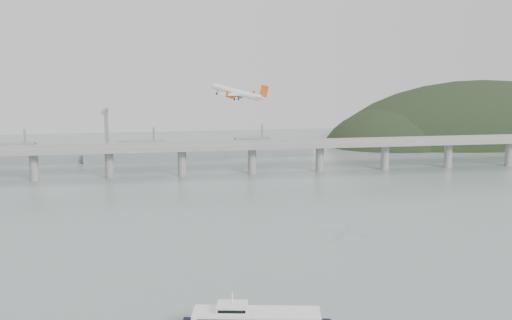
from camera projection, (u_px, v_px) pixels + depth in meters
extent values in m
plane|color=slate|center=(278.00, 275.00, 233.30)|extent=(900.00, 900.00, 0.00)
cube|color=gray|center=(224.00, 147.00, 424.31)|extent=(800.00, 22.00, 2.20)
cube|color=gray|center=(226.00, 146.00, 413.75)|extent=(800.00, 0.60, 1.80)
cube|color=gray|center=(223.00, 142.00, 434.17)|extent=(800.00, 0.60, 1.80)
cylinder|color=gray|center=(34.00, 167.00, 406.26)|extent=(6.00, 6.00, 21.00)
cylinder|color=gray|center=(109.00, 165.00, 413.91)|extent=(6.00, 6.00, 21.00)
cylinder|color=gray|center=(182.00, 163.00, 421.56)|extent=(6.00, 6.00, 21.00)
cylinder|color=gray|center=(252.00, 161.00, 429.21)|extent=(6.00, 6.00, 21.00)
cylinder|color=gray|center=(320.00, 159.00, 436.86)|extent=(6.00, 6.00, 21.00)
cylinder|color=gray|center=(385.00, 157.00, 444.51)|extent=(6.00, 6.00, 21.00)
cylinder|color=gray|center=(448.00, 155.00, 452.16)|extent=(6.00, 6.00, 21.00)
cylinder|color=gray|center=(509.00, 154.00, 459.81)|extent=(6.00, 6.00, 21.00)
ellipsoid|color=black|center=(479.00, 158.00, 598.71)|extent=(320.00, 150.00, 156.00)
ellipsoid|color=black|center=(393.00, 157.00, 573.40)|extent=(140.00, 110.00, 96.00)
cube|color=slate|center=(26.00, 158.00, 472.24)|extent=(95.67, 20.15, 8.00)
cube|color=slate|center=(13.00, 148.00, 469.39)|extent=(33.90, 15.02, 8.00)
cylinder|color=slate|center=(25.00, 138.00, 469.44)|extent=(1.60, 1.60, 14.00)
cube|color=slate|center=(154.00, 156.00, 482.68)|extent=(110.55, 21.43, 8.00)
cube|color=slate|center=(140.00, 146.00, 479.60)|extent=(39.01, 16.73, 8.00)
cylinder|color=slate|center=(154.00, 136.00, 479.88)|extent=(1.60, 1.60, 14.00)
cube|color=slate|center=(262.00, 151.00, 506.18)|extent=(85.00, 13.60, 8.00)
cube|color=slate|center=(252.00, 142.00, 503.47)|extent=(29.75, 11.90, 8.00)
cylinder|color=slate|center=(262.00, 132.00, 503.37)|extent=(1.60, 1.60, 14.00)
cube|color=slate|center=(107.00, 132.00, 507.80)|extent=(3.00, 3.00, 40.00)
cube|color=slate|center=(105.00, 112.00, 494.92)|extent=(3.00, 28.00, 3.00)
cube|color=white|center=(257.00, 318.00, 181.36)|extent=(39.68, 16.03, 4.60)
cube|color=black|center=(257.00, 308.00, 185.73)|extent=(34.43, 6.46, 0.92)
cube|color=black|center=(257.00, 315.00, 186.12)|extent=(34.43, 6.46, 0.92)
cube|color=white|center=(232.00, 307.00, 180.94)|extent=(10.22, 8.00, 2.39)
cube|color=black|center=(232.00, 312.00, 177.72)|extent=(8.17, 1.60, 0.92)
cylinder|color=white|center=(232.00, 298.00, 180.42)|extent=(0.54, 0.54, 3.68)
cylinder|color=white|center=(236.00, 92.00, 296.15)|extent=(21.56, 17.38, 8.28)
cone|color=white|center=(212.00, 85.00, 301.37)|extent=(5.18, 4.96, 3.86)
cone|color=white|center=(262.00, 98.00, 290.67)|extent=(5.85, 5.28, 4.04)
cube|color=white|center=(238.00, 94.00, 296.01)|extent=(20.02, 27.24, 2.75)
cube|color=white|center=(261.00, 97.00, 290.87)|extent=(8.11, 10.31, 1.34)
cube|color=#E95A0F|center=(264.00, 91.00, 289.93)|extent=(4.52, 2.84, 6.41)
cylinder|color=#E95A0F|center=(239.00, 96.00, 301.11)|extent=(4.43, 4.02, 2.77)
cylinder|color=black|center=(236.00, 95.00, 301.80)|extent=(1.74, 1.98, 2.04)
cube|color=white|center=(239.00, 94.00, 300.93)|extent=(2.11, 1.46, 1.50)
cylinder|color=#E95A0F|center=(230.00, 96.00, 292.40)|extent=(4.43, 4.02, 2.77)
cylinder|color=black|center=(227.00, 95.00, 293.09)|extent=(1.74, 1.98, 2.04)
cube|color=white|center=(231.00, 94.00, 292.22)|extent=(2.11, 1.46, 1.50)
cylinder|color=black|center=(239.00, 97.00, 298.40)|extent=(0.86, 0.59, 2.14)
cylinder|color=black|center=(238.00, 99.00, 298.61)|extent=(1.17, 0.89, 1.16)
cylinder|color=black|center=(235.00, 97.00, 294.29)|extent=(0.86, 0.59, 2.14)
cylinder|color=black|center=(234.00, 99.00, 294.49)|extent=(1.17, 0.89, 1.16)
cylinder|color=black|center=(217.00, 92.00, 300.58)|extent=(0.86, 0.59, 2.14)
cylinder|color=black|center=(217.00, 94.00, 300.79)|extent=(1.17, 0.89, 1.16)
cube|color=#E95A0F|center=(254.00, 93.00, 308.59)|extent=(1.66, 1.07, 2.36)
cube|color=#E95A0F|center=(227.00, 93.00, 281.68)|extent=(1.66, 1.07, 2.36)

